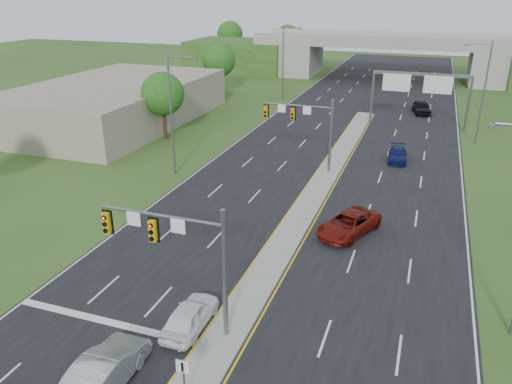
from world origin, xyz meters
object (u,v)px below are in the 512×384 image
Objects in this scene: car_far_b at (398,155)px; keep_right_sign at (183,374)px; car_far_c at (422,107)px; signal_mast_near at (180,247)px; sign_gantry at (419,85)px; car_silver at (104,372)px; car_far_a at (348,224)px; signal_mast_far at (307,122)px; overpass at (390,59)px; car_white at (190,315)px.

keep_right_sign is at bearing -103.43° from car_far_b.
signal_mast_near is at bearing -111.19° from car_far_c.
sign_gantry is 2.31× the size of car_far_c.
car_silver is 19.64m from car_far_a.
car_far_b is 0.88× the size of car_far_c.
car_silver is (-3.65, -0.41, -0.64)m from keep_right_sign.
signal_mast_far is at bearing -119.82° from car_far_c.
car_silver is at bearing -108.91° from car_far_b.
signal_mast_near is 25.00m from signal_mast_far.
keep_right_sign is 84.55m from overpass.
signal_mast_near is 1.27× the size of car_far_a.
car_far_a is at bearing -95.15° from sign_gantry.
signal_mast_near and signal_mast_far have the same top height.
car_far_a reaches higher than car_white.
car_silver is at bearing -92.65° from signal_mast_far.
car_far_c is (9.43, 52.76, -3.85)m from signal_mast_near.
keep_right_sign is 18.17m from car_far_a.
car_far_a is (5.84, 13.16, 0.04)m from car_white.
sign_gantry is at bearing -103.18° from car_silver.
car_far_a is (-2.85, -31.70, -4.45)m from sign_gantry.
overpass is at bearing 92.49° from car_far_b.
car_white is 0.82× the size of car_silver.
keep_right_sign is 0.40× the size of car_far_a.
keep_right_sign is at bearing -90.00° from overpass.
signal_mast_near is 5.94m from keep_right_sign.
car_far_c is at bearing -75.30° from overpass.
car_far_b is (9.41, 35.81, -0.22)m from car_silver.
signal_mast_near is at bearing -108.73° from car_far_b.
overpass is at bearing -93.94° from car_silver.
sign_gantry reaches higher than keep_right_sign.
keep_right_sign is 0.19× the size of sign_gantry.
sign_gantry reaches higher than car_far_b.
car_far_c reaches higher than car_white.
car_far_c is at bearing 79.87° from signal_mast_near.
car_far_b is (8.02, 30.94, -4.07)m from signal_mast_near.
car_white is at bearing -108.35° from car_far_b.
signal_mast_far is 1.40× the size of car_far_c.
sign_gantry is (8.95, 44.99, 0.51)m from signal_mast_near.
overpass reaches higher than signal_mast_near.
signal_mast_near is 53.73m from car_far_c.
keep_right_sign is 0.42× the size of car_silver.
car_far_c is (7.16, 57.21, -0.64)m from keep_right_sign.
car_silver is 1.18× the size of car_far_b.
car_far_c is at bearing 71.24° from signal_mast_far.
sign_gantry is (6.68, 49.45, 3.72)m from keep_right_sign.
overpass is 66.94m from car_far_a.
keep_right_sign is 35.87m from car_far_b.
car_silver is at bearing -173.53° from keep_right_sign.
sign_gantry is 8.92m from car_far_c.
sign_gantry is 2.22× the size of car_silver.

